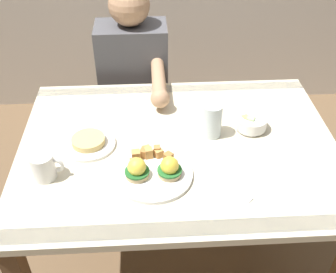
{
  "coord_description": "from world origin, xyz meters",
  "views": [
    {
      "loc": [
        -0.11,
        -1.19,
        1.72
      ],
      "look_at": [
        -0.04,
        0.0,
        0.78
      ],
      "focal_mm": 43.74,
      "sensor_mm": 36.0,
      "label": 1
    }
  ],
  "objects": [
    {
      "name": "diner_person",
      "position": [
        -0.18,
        0.6,
        0.65
      ],
      "size": [
        0.34,
        0.54,
        1.14
      ],
      "color": "#33333D",
      "rests_on": "ground_plane"
    },
    {
      "name": "dining_table",
      "position": [
        0.0,
        0.0,
        0.63
      ],
      "size": [
        1.2,
        0.9,
        0.74
      ],
      "color": "beige",
      "rests_on": "ground_plane"
    },
    {
      "name": "eggs_benedict_plate",
      "position": [
        -0.1,
        -0.16,
        0.76
      ],
      "size": [
        0.27,
        0.27,
        0.09
      ],
      "color": "white",
      "rests_on": "dining_table"
    },
    {
      "name": "ground_plane",
      "position": [
        0.0,
        0.0,
        0.0
      ],
      "size": [
        6.0,
        6.0,
        0.0
      ],
      "primitive_type": "plane",
      "color": "brown"
    },
    {
      "name": "fork",
      "position": [
        0.17,
        -0.25,
        0.74
      ],
      "size": [
        0.12,
        0.12,
        0.0
      ],
      "color": "silver",
      "rests_on": "dining_table"
    },
    {
      "name": "side_plate",
      "position": [
        -0.34,
        0.01,
        0.75
      ],
      "size": [
        0.2,
        0.2,
        0.04
      ],
      "color": "white",
      "rests_on": "dining_table"
    },
    {
      "name": "coffee_mug",
      "position": [
        -0.47,
        -0.15,
        0.79
      ],
      "size": [
        0.11,
        0.08,
        0.09
      ],
      "color": "white",
      "rests_on": "dining_table"
    },
    {
      "name": "fruit_bowl",
      "position": [
        0.29,
        0.08,
        0.77
      ],
      "size": [
        0.12,
        0.12,
        0.06
      ],
      "color": "white",
      "rests_on": "dining_table"
    },
    {
      "name": "water_glass_near",
      "position": [
        0.13,
        0.05,
        0.8
      ],
      "size": [
        0.08,
        0.08,
        0.14
      ],
      "color": "silver",
      "rests_on": "dining_table"
    }
  ]
}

